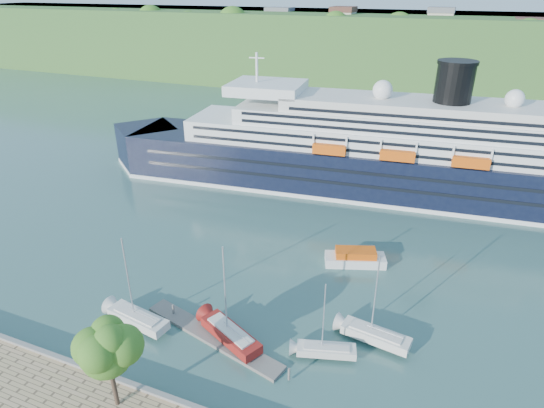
% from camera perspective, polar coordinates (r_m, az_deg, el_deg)
% --- Properties ---
extents(ground, '(400.00, 400.00, 0.00)m').
position_cam_1_polar(ground, '(43.90, -12.99, -23.26)').
color(ground, '#325A53').
rests_on(ground, ground).
extents(far_hillside, '(400.00, 50.00, 24.00)m').
position_cam_1_polar(far_hillside, '(169.65, 16.38, 17.90)').
color(far_hillside, '#316126').
rests_on(far_hillside, ground).
extents(quay_coping, '(220.00, 0.50, 0.30)m').
position_cam_1_polar(quay_coping, '(42.94, -13.31, -22.43)').
color(quay_coping, slate).
rests_on(quay_coping, promenade).
extents(cruise_ship, '(101.38, 24.90, 22.55)m').
position_cam_1_polar(cruise_ship, '(78.43, 13.24, 9.32)').
color(cruise_ship, black).
rests_on(cruise_ship, ground).
extents(promenade_tree, '(5.58, 5.58, 9.24)m').
position_cam_1_polar(promenade_tree, '(40.43, -19.77, -18.20)').
color(promenade_tree, '#31691B').
rests_on(promenade_tree, promenade).
extents(floating_pontoon, '(17.13, 6.24, 0.38)m').
position_cam_1_polar(floating_pontoon, '(48.90, -7.49, -16.14)').
color(floating_pontoon, slate).
rests_on(floating_pontoon, ground).
extents(sailboat_white_near, '(8.10, 3.34, 10.15)m').
position_cam_1_polar(sailboat_white_near, '(48.86, -17.03, -9.94)').
color(sailboat_white_near, silver).
rests_on(sailboat_white_near, ground).
extents(sailboat_red, '(8.39, 5.60, 10.60)m').
position_cam_1_polar(sailboat_red, '(44.84, -5.41, -12.00)').
color(sailboat_red, maroon).
rests_on(sailboat_red, ground).
extents(sailboat_white_far, '(6.56, 3.46, 8.16)m').
position_cam_1_polar(sailboat_white_far, '(44.31, 7.05, -14.68)').
color(sailboat_white_far, silver).
rests_on(sailboat_white_far, ground).
extents(tender_launch, '(8.22, 5.08, 2.15)m').
position_cam_1_polar(tender_launch, '(59.85, 10.42, -6.55)').
color(tender_launch, '#DE520D').
rests_on(tender_launch, ground).
extents(sailboat_extra, '(7.80, 3.21, 9.78)m').
position_cam_1_polar(sailboat_extra, '(46.07, 13.36, -12.16)').
color(sailboat_extra, silver).
rests_on(sailboat_extra, ground).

